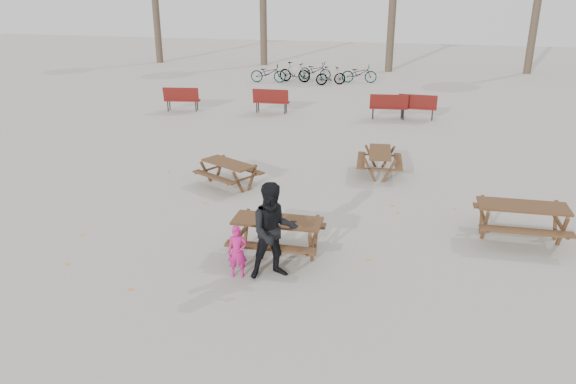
% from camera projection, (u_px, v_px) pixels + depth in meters
% --- Properties ---
extents(ground, '(80.00, 80.00, 0.00)m').
position_uv_depth(ground, '(278.00, 254.00, 11.60)').
color(ground, gray).
rests_on(ground, ground).
extents(main_picnic_table, '(1.80, 1.45, 0.78)m').
position_uv_depth(main_picnic_table, '(277.00, 228.00, 11.39)').
color(main_picnic_table, '#372314').
rests_on(main_picnic_table, ground).
extents(food_tray, '(0.18, 0.11, 0.03)m').
position_uv_depth(food_tray, '(275.00, 223.00, 11.14)').
color(food_tray, silver).
rests_on(food_tray, main_picnic_table).
extents(bread_roll, '(0.14, 0.06, 0.05)m').
position_uv_depth(bread_roll, '(275.00, 221.00, 11.12)').
color(bread_roll, tan).
rests_on(bread_roll, food_tray).
extents(soda_bottle, '(0.07, 0.07, 0.17)m').
position_uv_depth(soda_bottle, '(274.00, 218.00, 11.24)').
color(soda_bottle, silver).
rests_on(soda_bottle, main_picnic_table).
extents(child, '(0.42, 0.32, 1.03)m').
position_uv_depth(child, '(237.00, 252.00, 10.57)').
color(child, '#BF176E').
rests_on(child, ground).
extents(adult, '(1.14, 1.05, 1.89)m').
position_uv_depth(adult, '(274.00, 231.00, 10.42)').
color(adult, black).
rests_on(adult, ground).
extents(picnic_table_east, '(1.88, 1.52, 0.80)m').
position_uv_depth(picnic_table_east, '(521.00, 222.00, 12.13)').
color(picnic_table_east, '#372314').
rests_on(picnic_table_east, ground).
extents(picnic_table_north, '(1.96, 1.85, 0.67)m').
position_uv_depth(picnic_table_north, '(229.00, 174.00, 15.26)').
color(picnic_table_north, '#372314').
rests_on(picnic_table_north, ground).
extents(picnic_table_far, '(1.38, 1.67, 0.68)m').
position_uv_depth(picnic_table_far, '(379.00, 163.00, 16.17)').
color(picnic_table_far, '#372314').
rests_on(picnic_table_far, ground).
extents(park_bench_row, '(11.33, 1.26, 1.03)m').
position_uv_depth(park_bench_row, '(312.00, 103.00, 22.95)').
color(park_bench_row, maroon).
rests_on(park_bench_row, ground).
extents(bicycle_row, '(6.72, 2.49, 1.05)m').
position_uv_depth(bicycle_row, '(313.00, 73.00, 30.18)').
color(bicycle_row, black).
rests_on(bicycle_row, ground).
extents(fallen_leaves, '(11.00, 11.00, 0.01)m').
position_uv_depth(fallen_leaves, '(321.00, 210.00, 13.78)').
color(fallen_leaves, gold).
rests_on(fallen_leaves, ground).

